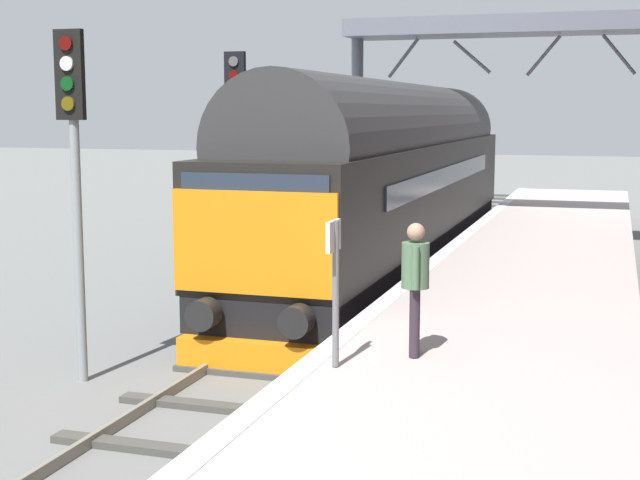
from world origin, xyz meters
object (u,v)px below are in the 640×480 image
platform_number_sign (335,269)px  signal_post_near (74,157)px  waiting_passenger (415,276)px  diesel_locomotive (392,174)px  signal_post_mid (237,145)px

platform_number_sign → signal_post_near: bearing=161.6°
platform_number_sign → waiting_passenger: bearing=45.0°
diesel_locomotive → signal_post_near: bearing=-102.8°
diesel_locomotive → platform_number_sign: size_ratio=10.52×
diesel_locomotive → signal_post_mid: bearing=-119.1°
waiting_passenger → platform_number_sign: bearing=123.0°
signal_post_near → signal_post_mid: 5.97m
signal_post_near → waiting_passenger: (5.16, -0.67, -1.34)m
signal_post_near → platform_number_sign: (4.37, -1.45, -1.16)m
signal_post_near → waiting_passenger: bearing=-7.4°
diesel_locomotive → signal_post_near: size_ratio=3.55×
signal_post_mid → waiting_passenger: signal_post_mid is taller
diesel_locomotive → platform_number_sign: diesel_locomotive is taller
diesel_locomotive → signal_post_near: (-2.29, -10.08, 0.85)m
signal_post_near → platform_number_sign: signal_post_near is taller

